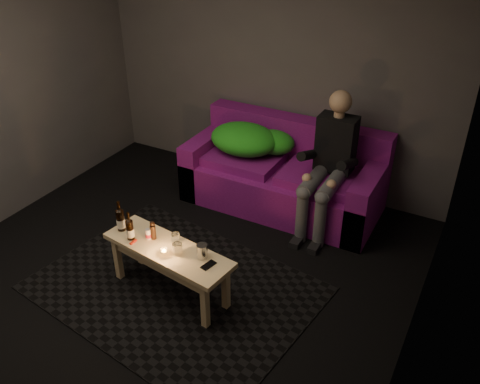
% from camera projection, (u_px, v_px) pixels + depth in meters
% --- Properties ---
extents(floor, '(4.50, 4.50, 0.00)m').
position_uv_depth(floor, '(154.00, 290.00, 4.30)').
color(floor, black).
rests_on(floor, ground).
extents(room, '(4.50, 4.50, 4.50)m').
position_uv_depth(room, '(172.00, 88.00, 3.81)').
color(room, silver).
rests_on(room, ground).
extents(rug, '(2.47, 1.94, 0.01)m').
position_uv_depth(rug, '(175.00, 288.00, 4.32)').
color(rug, black).
rests_on(rug, floor).
extents(sofa, '(2.02, 0.91, 0.87)m').
position_uv_depth(sofa, '(284.00, 177.00, 5.35)').
color(sofa, '#6D0E6A').
rests_on(sofa, floor).
extents(green_blanket, '(0.89, 0.61, 0.30)m').
position_uv_depth(green_blanket, '(250.00, 140.00, 5.34)').
color(green_blanket, green).
rests_on(green_blanket, sofa).
extents(person, '(0.36, 0.84, 1.35)m').
position_uv_depth(person, '(329.00, 161.00, 4.82)').
color(person, black).
rests_on(person, sofa).
extents(coffee_table, '(1.17, 0.51, 0.46)m').
position_uv_depth(coffee_table, '(168.00, 256.00, 4.09)').
color(coffee_table, '#DFB082').
rests_on(coffee_table, rug).
extents(beer_bottle_a, '(0.07, 0.07, 0.28)m').
position_uv_depth(beer_bottle_a, '(120.00, 220.00, 4.21)').
color(beer_bottle_a, black).
rests_on(beer_bottle_a, coffee_table).
extents(beer_bottle_b, '(0.06, 0.06, 0.25)m').
position_uv_depth(beer_bottle_b, '(130.00, 229.00, 4.11)').
color(beer_bottle_b, black).
rests_on(beer_bottle_b, coffee_table).
extents(salt_shaker, '(0.06, 0.06, 0.09)m').
position_uv_depth(salt_shaker, '(148.00, 234.00, 4.13)').
color(salt_shaker, silver).
rests_on(salt_shaker, coffee_table).
extents(pepper_mill, '(0.06, 0.06, 0.13)m').
position_uv_depth(pepper_mill, '(153.00, 232.00, 4.13)').
color(pepper_mill, black).
rests_on(pepper_mill, coffee_table).
extents(tumbler_back, '(0.07, 0.07, 0.08)m').
position_uv_depth(tumbler_back, '(176.00, 238.00, 4.09)').
color(tumbler_back, white).
rests_on(tumbler_back, coffee_table).
extents(tealight, '(0.06, 0.06, 0.05)m').
position_uv_depth(tealight, '(164.00, 252.00, 3.97)').
color(tealight, white).
rests_on(tealight, coffee_table).
extents(tumbler_front, '(0.10, 0.10, 0.10)m').
position_uv_depth(tumbler_front, '(177.00, 249.00, 3.96)').
color(tumbler_front, white).
rests_on(tumbler_front, coffee_table).
extents(steel_cup, '(0.09, 0.09, 0.12)m').
position_uv_depth(steel_cup, '(202.00, 251.00, 3.92)').
color(steel_cup, '#BBBCC2').
rests_on(steel_cup, coffee_table).
extents(smartphone, '(0.09, 0.14, 0.01)m').
position_uv_depth(smartphone, '(209.00, 265.00, 3.86)').
color(smartphone, black).
rests_on(smartphone, coffee_table).
extents(red_lighter, '(0.02, 0.07, 0.01)m').
position_uv_depth(red_lighter, '(133.00, 242.00, 4.11)').
color(red_lighter, red).
rests_on(red_lighter, coffee_table).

